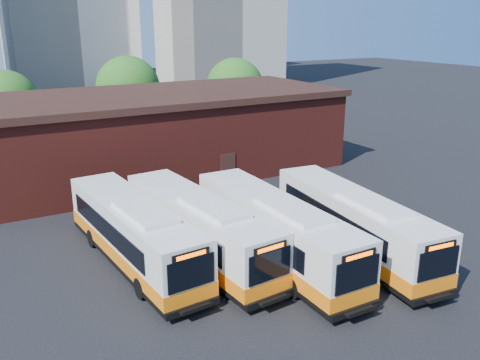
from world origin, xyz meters
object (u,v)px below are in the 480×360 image
bus_mideast (275,233)px  transit_worker (411,274)px  bus_west (134,235)px  bus_east (354,225)px  bus_midwest (199,230)px

bus_mideast → transit_worker: bearing=-56.5°
bus_west → transit_worker: size_ratio=6.76×
bus_east → bus_mideast: bearing=171.3°
bus_west → bus_mideast: (6.20, -3.28, 0.04)m
bus_mideast → bus_midwest: bearing=144.3°
bus_west → bus_east: bus_west is taller
transit_worker → bus_west: bearing=51.1°
bus_midwest → bus_west: bearing=156.8°
bus_west → bus_east: size_ratio=1.01×
bus_midwest → bus_east: bearing=-29.5°
bus_midwest → transit_worker: 10.39m
bus_mideast → bus_east: size_ratio=1.02×
bus_east → transit_worker: 4.57m
bus_west → transit_worker: 13.26m
bus_midwest → bus_mideast: (3.13, -2.27, 0.04)m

